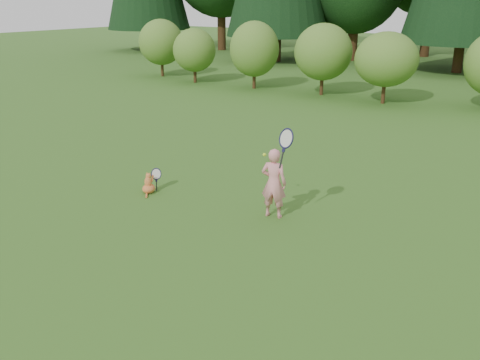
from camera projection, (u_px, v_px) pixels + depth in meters
The scene contains 5 objects.
ground at pixel (204, 229), 9.09m from camera, with size 100.00×100.00×0.00m, color #365919.
shrub_row at pixel (435, 67), 18.71m from camera, with size 28.00×3.00×2.80m, color #567A26, non-canonical shape.
child at pixel (274, 182), 9.40m from camera, with size 0.74×0.50×1.89m.
cat at pixel (149, 182), 10.72m from camera, with size 0.39×0.65×0.57m.
tennis_ball at pixel (264, 155), 9.87m from camera, with size 0.06×0.06×0.06m.
Camera 1 is at (5.28, -6.47, 3.76)m, focal length 40.00 mm.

